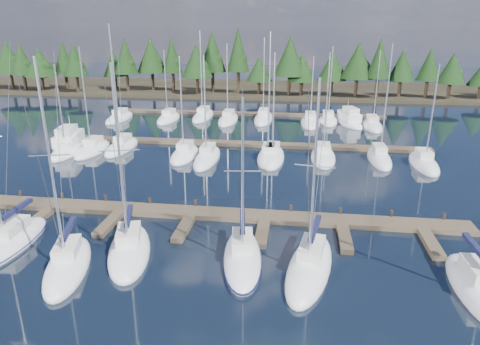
# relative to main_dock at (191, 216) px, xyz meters

# --- Properties ---
(ground) EXTENTS (260.00, 260.00, 0.00)m
(ground) POSITION_rel_main_dock_xyz_m (0.00, 12.64, -0.20)
(ground) COLOR black
(ground) RESTS_ON ground
(far_shore) EXTENTS (220.00, 30.00, 0.60)m
(far_shore) POSITION_rel_main_dock_xyz_m (0.00, 72.64, 0.10)
(far_shore) COLOR #2F281A
(far_shore) RESTS_ON ground
(main_dock) EXTENTS (44.00, 6.13, 0.90)m
(main_dock) POSITION_rel_main_dock_xyz_m (0.00, 0.00, 0.00)
(main_dock) COLOR brown
(main_dock) RESTS_ON ground
(back_docks) EXTENTS (50.00, 21.80, 0.40)m
(back_docks) POSITION_rel_main_dock_xyz_m (0.00, 32.23, -0.00)
(back_docks) COLOR brown
(back_docks) RESTS_ON ground
(front_sailboat_1) EXTENTS (2.99, 8.61, 14.82)m
(front_sailboat_1) POSITION_rel_main_dock_xyz_m (-11.62, -6.25, 0.09)
(front_sailboat_1) COLOR white
(front_sailboat_1) RESTS_ON ground
(front_sailboat_2) EXTENTS (4.54, 8.01, 14.10)m
(front_sailboat_2) POSITION_rel_main_dock_xyz_m (-5.97, -8.56, 0.10)
(front_sailboat_2) COLOR white
(front_sailboat_2) RESTS_ON ground
(front_sailboat_3) EXTENTS (4.97, 8.43, 13.61)m
(front_sailboat_3) POSITION_rel_main_dock_xyz_m (-2.80, -6.15, 0.09)
(front_sailboat_3) COLOR white
(front_sailboat_3) RESTS_ON ground
(front_sailboat_4) EXTENTS (3.68, 8.76, 11.76)m
(front_sailboat_4) POSITION_rel_main_dock_xyz_m (5.01, -6.07, 0.07)
(front_sailboat_4) COLOR white
(front_sailboat_4) RESTS_ON ground
(front_sailboat_5) EXTENTS (4.14, 9.32, 13.00)m
(front_sailboat_5) POSITION_rel_main_dock_xyz_m (9.41, -6.57, 0.08)
(front_sailboat_5) COLOR white
(front_sailboat_5) RESTS_ON ground
(front_sailboat_6) EXTENTS (2.89, 8.21, 13.00)m
(front_sailboat_6) POSITION_rel_main_dock_xyz_m (19.19, -7.79, 0.08)
(front_sailboat_6) COLOR white
(front_sailboat_6) RESTS_ON ground
(back_sailboat_rows) EXTENTS (46.24, 33.37, 15.83)m
(back_sailboat_rows) POSITION_rel_main_dock_xyz_m (0.29, 27.28, 0.06)
(back_sailboat_rows) COLOR white
(back_sailboat_rows) RESTS_ON ground
(motor_yacht_left) EXTENTS (5.24, 10.31, 4.93)m
(motor_yacht_left) POSITION_rel_main_dock_xyz_m (-20.08, 17.86, 0.33)
(motor_yacht_left) COLOR white
(motor_yacht_left) RESTS_ON ground
(motor_yacht_right) EXTENTS (5.18, 9.33, 4.43)m
(motor_yacht_right) POSITION_rel_main_dock_xyz_m (16.38, 37.57, 0.29)
(motor_yacht_right) COLOR white
(motor_yacht_right) RESTS_ON ground
(tree_line) EXTENTS (186.82, 12.00, 13.93)m
(tree_line) POSITION_rel_main_dock_xyz_m (-1.34, 62.87, 7.13)
(tree_line) COLOR black
(tree_line) RESTS_ON far_shore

